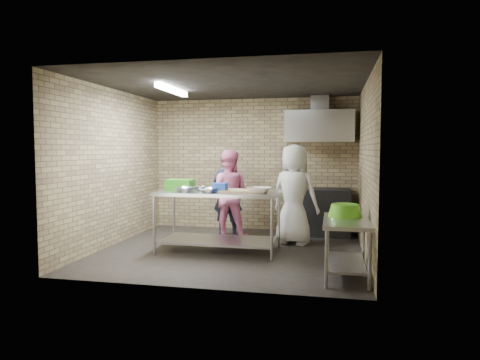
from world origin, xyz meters
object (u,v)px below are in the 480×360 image
at_px(bottle_green, 343,131).
at_px(side_counter, 347,248).
at_px(prep_table, 219,221).
at_px(man_navy, 228,194).
at_px(green_crate, 180,185).
at_px(bottle_red, 322,131).
at_px(blue_tub, 220,187).
at_px(woman_white, 294,194).
at_px(green_basin, 345,210).
at_px(stove, 318,212).
at_px(woman_pink, 228,194).

bearing_deg(bottle_green, side_counter, -90.00).
relative_size(prep_table, man_navy, 1.23).
height_order(green_crate, bottle_red, bottle_red).
distance_m(blue_tub, bottle_green, 3.00).
bearing_deg(blue_tub, green_crate, 163.65).
relative_size(green_crate, woman_white, 0.25).
height_order(prep_table, blue_tub, blue_tub).
distance_m(side_counter, green_basin, 0.52).
distance_m(stove, bottle_red, 1.60).
xyz_separation_m(side_counter, woman_pink, (-2.10, 2.11, 0.45)).
height_order(bottle_green, man_navy, bottle_green).
relative_size(blue_tub, woman_pink, 0.13).
xyz_separation_m(bottle_red, man_navy, (-1.74, -0.74, -1.23)).
bearing_deg(green_basin, prep_table, 158.89).
xyz_separation_m(green_basin, woman_white, (-0.82, 1.58, 0.04)).
relative_size(prep_table, green_basin, 4.27).
distance_m(man_navy, woman_white, 1.37).
height_order(bottle_green, woman_white, bottle_green).
xyz_separation_m(green_basin, woman_pink, (-2.08, 1.86, -0.01)).
distance_m(green_basin, man_navy, 2.92).
height_order(green_basin, man_navy, man_navy).
distance_m(side_counter, blue_tub, 2.25).
bearing_deg(woman_white, green_crate, 40.61).
bearing_deg(prep_table, side_counter, -26.90).
xyz_separation_m(stove, woman_white, (-0.39, -0.92, 0.42)).
distance_m(green_basin, woman_pink, 2.80).
xyz_separation_m(prep_table, green_crate, (-0.70, 0.12, 0.58)).
distance_m(bottle_red, man_navy, 2.26).
distance_m(blue_tub, green_basin, 2.05).
height_order(green_crate, woman_white, woman_white).
bearing_deg(blue_tub, woman_pink, 97.53).
relative_size(woman_pink, woman_white, 0.95).
bearing_deg(stove, side_counter, -80.71).
relative_size(green_crate, green_basin, 0.95).
relative_size(stove, woman_pink, 0.73).
bearing_deg(man_navy, side_counter, 139.94).
distance_m(green_basin, woman_white, 1.78).
bearing_deg(bottle_green, green_crate, -145.44).
distance_m(side_counter, bottle_green, 3.41).
bearing_deg(prep_table, green_crate, 170.27).
height_order(side_counter, green_basin, green_basin).
relative_size(green_basin, bottle_green, 3.07).
relative_size(prep_table, side_counter, 1.64).
bearing_deg(green_basin, green_crate, 161.74).
bearing_deg(bottle_green, stove, -151.93).
xyz_separation_m(side_counter, green_crate, (-2.70, 1.13, 0.69)).
bearing_deg(green_basin, man_navy, 136.74).
bearing_deg(prep_table, stove, 48.33).
height_order(man_navy, woman_white, woman_white).
bearing_deg(stove, blue_tub, -129.16).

